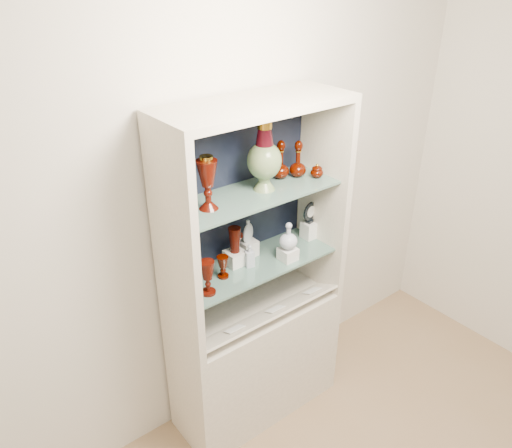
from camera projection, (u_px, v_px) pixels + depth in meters
wall_back at (231, 193)px, 2.70m from camera, size 3.50×0.02×2.80m
cabinet_base at (256, 359)px, 3.02m from camera, size 1.00×0.40×0.75m
cabinet_back_panel at (235, 207)px, 2.71m from camera, size 0.98×0.02×1.15m
cabinet_side_left at (175, 249)px, 2.32m from camera, size 0.04×0.40×1.15m
cabinet_side_right at (322, 196)px, 2.84m from camera, size 0.04×0.40×1.15m
cabinet_top_cap at (256, 105)px, 2.30m from camera, size 1.00×0.40×0.04m
shelf_lower at (254, 264)px, 2.72m from camera, size 0.92×0.34×0.01m
shelf_upper at (254, 194)px, 2.53m from camera, size 0.92×0.34×0.01m
label_ledge at (268, 314)px, 2.76m from camera, size 0.92×0.17×0.09m
label_card_0 at (312, 291)px, 2.93m from camera, size 0.10×0.06×0.03m
label_card_1 at (235, 329)px, 2.62m from camera, size 0.10×0.06×0.03m
label_card_2 at (275, 309)px, 2.77m from camera, size 0.10×0.06×0.03m
pedestal_lamp_left at (181, 195)px, 2.19m from camera, size 0.13×0.13×0.26m
pedestal_lamp_right at (207, 183)px, 2.30m from camera, size 0.13×0.13×0.26m
enamel_urn at (264, 156)px, 2.48m from camera, size 0.23×0.23×0.36m
ruby_decanter_a at (281, 157)px, 2.64m from camera, size 0.12×0.12×0.24m
ruby_decanter_b at (298, 158)px, 2.67m from camera, size 0.11×0.11×0.21m
lidded_bowl at (317, 171)px, 2.69m from camera, size 0.09×0.09×0.08m
cobalt_goblet at (180, 275)px, 2.47m from camera, size 0.09×0.09×0.17m
ruby_goblet_tall at (208, 278)px, 2.43m from camera, size 0.09×0.09×0.18m
ruby_goblet_small at (223, 267)px, 2.57m from camera, size 0.08×0.08×0.12m
riser_ruby_pitcher at (235, 258)px, 2.69m from camera, size 0.10×0.10×0.08m
ruby_pitcher at (235, 240)px, 2.64m from camera, size 0.11×0.08×0.14m
clear_square_bottle at (250, 255)px, 2.67m from camera, size 0.06×0.06×0.13m
riser_flat_flask at (248, 248)px, 2.78m from camera, size 0.09×0.09×0.09m
flat_flask at (248, 230)px, 2.73m from camera, size 0.10×0.07×0.13m
riser_clear_round_decanter at (288, 254)px, 2.74m from camera, size 0.09×0.09×0.07m
clear_round_decanter at (288, 236)px, 2.69m from camera, size 0.12×0.12×0.15m
riser_cameo_medallion at (309, 230)px, 2.95m from camera, size 0.08×0.08×0.10m
cameo_medallion at (310, 212)px, 2.90m from camera, size 0.12×0.06×0.13m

